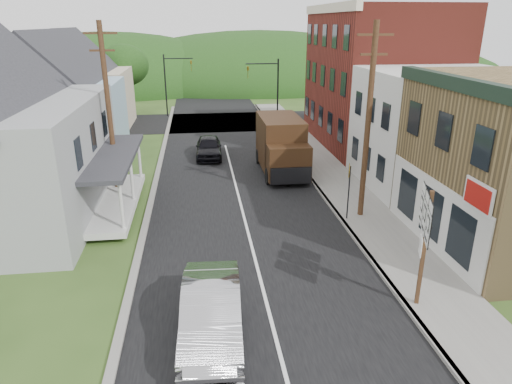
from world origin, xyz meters
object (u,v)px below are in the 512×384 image
object	(u,v)px
silver_sedan	(211,312)
delivery_van	(281,146)
dark_sedan	(209,147)
route_sign_cluster	(424,233)
warning_sign	(349,183)

from	to	relation	value
silver_sedan	delivery_van	bearing A→B (deg)	75.21
dark_sedan	route_sign_cluster	distance (m)	19.94
warning_sign	route_sign_cluster	bearing A→B (deg)	-70.39
delivery_van	warning_sign	size ratio (longest dim) A/B	2.21
silver_sedan	dark_sedan	size ratio (longest dim) A/B	1.16
warning_sign	silver_sedan	bearing A→B (deg)	-112.06
dark_sedan	route_sign_cluster	world-z (taller)	route_sign_cluster
dark_sedan	warning_sign	xyz separation A→B (m)	(6.11, -11.84, 1.18)
silver_sedan	delivery_van	world-z (taller)	delivery_van
silver_sedan	route_sign_cluster	distance (m)	7.03
route_sign_cluster	warning_sign	distance (m)	7.06
silver_sedan	route_sign_cluster	bearing A→B (deg)	8.37
route_sign_cluster	dark_sedan	bearing A→B (deg)	128.16
silver_sedan	route_sign_cluster	xyz separation A→B (m)	(6.74, 0.65, 1.90)
silver_sedan	route_sign_cluster	size ratio (longest dim) A/B	1.25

